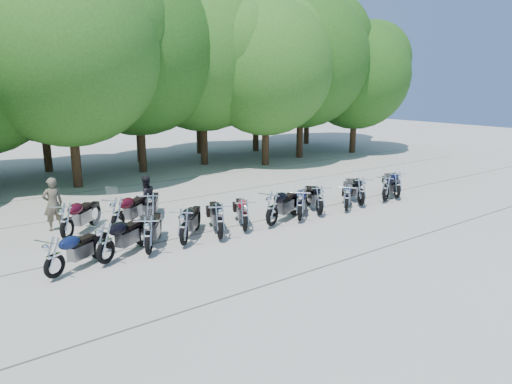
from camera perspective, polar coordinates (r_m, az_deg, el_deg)
ground at (r=15.47m, az=3.30°, el=-5.00°), size 90.00×90.00×0.00m
tree_3 at (r=23.32m, az=-22.67°, el=15.94°), size 8.70×8.70×10.67m
tree_4 at (r=26.38m, az=-14.73°, el=16.77°), size 9.13×9.13×11.20m
tree_5 at (r=28.27m, az=-6.80°, el=16.72°), size 9.04×9.04×11.10m
tree_6 at (r=27.87m, az=1.23°, el=15.29°), size 8.00×8.00×9.82m
tree_7 at (r=30.96m, az=5.69°, el=16.10°), size 8.79×8.79×10.79m
tree_8 at (r=33.80m, az=12.38°, el=14.07°), size 7.53×7.53×9.25m
tree_11 at (r=28.29m, az=-25.53°, el=13.36°), size 7.56×7.56×9.28m
tree_12 at (r=29.94m, az=-14.80°, el=14.56°), size 7.88×7.88×9.67m
tree_13 at (r=32.98m, az=-7.32°, el=15.27°), size 8.31×8.31×10.20m
tree_14 at (r=33.97m, az=-0.04°, el=14.97°), size 8.02×8.02×9.84m
tree_15 at (r=38.50m, az=6.55°, el=16.47°), size 9.67×9.67×11.86m
motorcycle_0 at (r=12.64m, az=-23.98°, el=-7.38°), size 2.30×1.72×1.28m
motorcycle_1 at (r=13.08m, az=-18.35°, el=-5.96°), size 2.46×1.94×1.38m
motorcycle_2 at (r=13.46m, az=-13.32°, el=-5.21°), size 1.87×2.36×1.33m
motorcycle_3 at (r=13.99m, az=-9.03°, el=-4.22°), size 2.14×2.30×1.36m
motorcycle_4 at (r=14.39m, az=-4.56°, el=-3.53°), size 1.71×2.55×1.39m
motorcycle_5 at (r=15.16m, az=-1.42°, el=-2.82°), size 1.68×2.34×1.29m
motorcycle_6 at (r=15.68m, az=2.04°, el=-1.97°), size 2.66×1.73×1.45m
motorcycle_7 at (r=16.36m, az=5.53°, el=-1.55°), size 2.19×2.21×1.35m
motorcycle_8 at (r=17.18m, az=7.98°, el=-0.92°), size 1.77×2.43×1.34m
motorcycle_9 at (r=17.92m, az=11.30°, el=-0.67°), size 2.03×1.90×1.21m
motorcycle_10 at (r=18.80m, az=13.04°, el=0.15°), size 1.91×2.45×1.37m
motorcycle_11 at (r=19.78m, az=15.95°, el=0.50°), size 2.38×1.49×1.29m
motorcycle_12 at (r=20.42m, az=17.29°, el=0.93°), size 2.10×2.36×1.37m
motorcycle_13 at (r=15.49m, az=-22.63°, el=-3.30°), size 2.26×2.32×1.41m
motorcycle_14 at (r=15.71m, az=-16.94°, el=-2.62°), size 2.42×2.13×1.40m
motorcycle_15 at (r=16.44m, az=-13.05°, el=-1.87°), size 1.74×2.33×1.29m
rider_0 at (r=16.86m, az=-24.04°, el=-1.38°), size 0.69×0.48×1.83m
rider_1 at (r=17.10m, az=-13.62°, el=-0.70°), size 0.84×0.68×1.65m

